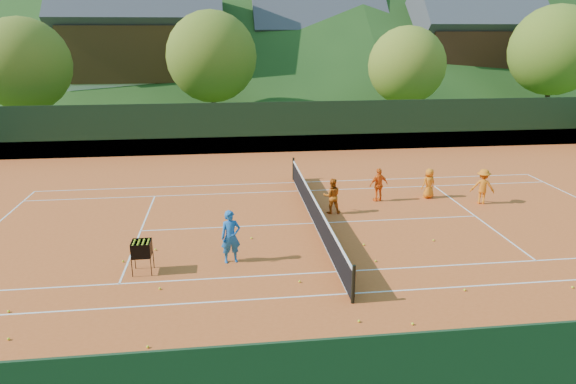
{
  "coord_description": "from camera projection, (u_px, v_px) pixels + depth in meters",
  "views": [
    {
      "loc": [
        -3.2,
        -17.85,
        6.96
      ],
      "look_at": [
        -1.0,
        0.0,
        1.3
      ],
      "focal_mm": 32.0,
      "sensor_mm": 36.0,
      "label": 1
    }
  ],
  "objects": [
    {
      "name": "perimeter_fence",
      "position": [
        315.0,
        192.0,
        18.99
      ],
      "size": [
        40.4,
        24.24,
        3.0
      ],
      "color": "black",
      "rests_on": "clay_court"
    },
    {
      "name": "tennis_ball_1",
      "position": [
        376.0,
        261.0,
        16.11
      ],
      "size": [
        0.07,
        0.07,
        0.07
      ],
      "primitive_type": "sphere",
      "color": "#E1F128",
      "rests_on": "clay_court"
    },
    {
      "name": "tree_c",
      "position": [
        407.0,
        66.0,
        37.15
      ],
      "size": [
        5.6,
        5.6,
        7.35
      ],
      "color": "#3E2919",
      "rests_on": "ground"
    },
    {
      "name": "tennis_ball_6",
      "position": [
        194.0,
        363.0,
        11.16
      ],
      "size": [
        0.07,
        0.07,
        0.07
      ],
      "primitive_type": "sphere",
      "color": "#E1F128",
      "rests_on": "clay_court"
    },
    {
      "name": "student_a",
      "position": [
        332.0,
        196.0,
        20.25
      ],
      "size": [
        0.72,
        0.58,
        1.43
      ],
      "primitive_type": "imported",
      "rotation": [
        0.0,
        0.0,
        3.09
      ],
      "color": "#D05D12",
      "rests_on": "clay_court"
    },
    {
      "name": "tennis_ball_12",
      "position": [
        251.0,
        238.0,
        17.88
      ],
      "size": [
        0.07,
        0.07,
        0.07
      ],
      "primitive_type": "sphere",
      "color": "#E1F128",
      "rests_on": "clay_court"
    },
    {
      "name": "tennis_ball_10",
      "position": [
        148.0,
        347.0,
        11.73
      ],
      "size": [
        0.07,
        0.07,
        0.07
      ],
      "primitive_type": "sphere",
      "color": "#E1F128",
      "rests_on": "clay_court"
    },
    {
      "name": "court_lines",
      "position": [
        314.0,
        223.0,
        19.36
      ],
      "size": [
        23.83,
        11.03,
        0.0
      ],
      "color": "white",
      "rests_on": "clay_court"
    },
    {
      "name": "tennis_ball_2",
      "position": [
        8.0,
        339.0,
        12.03
      ],
      "size": [
        0.07,
        0.07,
        0.07
      ],
      "primitive_type": "sphere",
      "color": "#E1F128",
      "rests_on": "clay_court"
    },
    {
      "name": "tennis_ball_11",
      "position": [
        155.0,
        249.0,
        16.96
      ],
      "size": [
        0.07,
        0.07,
        0.07
      ],
      "primitive_type": "sphere",
      "color": "#E1F128",
      "rests_on": "clay_court"
    },
    {
      "name": "chalet_left",
      "position": [
        144.0,
        46.0,
        44.91
      ],
      "size": [
        13.8,
        9.93,
        12.92
      ],
      "color": "beige",
      "rests_on": "ground"
    },
    {
      "name": "tennis_ball_15",
      "position": [
        160.0,
        289.0,
        14.38
      ],
      "size": [
        0.07,
        0.07,
        0.07
      ],
      "primitive_type": "sphere",
      "color": "#E1F128",
      "rests_on": "clay_court"
    },
    {
      "name": "tennis_ball_4",
      "position": [
        31.0,
        372.0,
        10.88
      ],
      "size": [
        0.07,
        0.07,
        0.07
      ],
      "primitive_type": "sphere",
      "color": "#E1F128",
      "rests_on": "clay_court"
    },
    {
      "name": "tennis_ball_17",
      "position": [
        9.0,
        311.0,
        13.22
      ],
      "size": [
        0.07,
        0.07,
        0.07
      ],
      "primitive_type": "sphere",
      "color": "#E1F128",
      "rests_on": "clay_court"
    },
    {
      "name": "tree_a",
      "position": [
        24.0,
        65.0,
        33.08
      ],
      "size": [
        6.0,
        6.0,
        7.88
      ],
      "color": "#42281A",
      "rests_on": "ground"
    },
    {
      "name": "tennis_ball_0",
      "position": [
        364.0,
        245.0,
        17.34
      ],
      "size": [
        0.07,
        0.07,
        0.07
      ],
      "primitive_type": "sphere",
      "color": "#E1F128",
      "rests_on": "clay_court"
    },
    {
      "name": "tree_d",
      "position": [
        554.0,
        50.0,
        39.2
      ],
      "size": [
        6.8,
        6.8,
        8.93
      ],
      "color": "#3E2618",
      "rests_on": "ground"
    },
    {
      "name": "tennis_ball_7",
      "position": [
        123.0,
        261.0,
        16.09
      ],
      "size": [
        0.07,
        0.07,
        0.07
      ],
      "primitive_type": "sphere",
      "color": "#E1F128",
      "rests_on": "clay_court"
    },
    {
      "name": "tennis_ball_16",
      "position": [
        572.0,
        287.0,
        14.46
      ],
      "size": [
        0.07,
        0.07,
        0.07
      ],
      "primitive_type": "sphere",
      "color": "#E1F128",
      "rests_on": "clay_court"
    },
    {
      "name": "tennis_ball_5",
      "position": [
        300.0,
        281.0,
        14.79
      ],
      "size": [
        0.07,
        0.07,
        0.07
      ],
      "primitive_type": "sphere",
      "color": "#E1F128",
      "rests_on": "clay_court"
    },
    {
      "name": "student_c",
      "position": [
        429.0,
        183.0,
        22.12
      ],
      "size": [
        0.73,
        0.59,
        1.31
      ],
      "primitive_type": "imported",
      "rotation": [
        0.0,
        0.0,
        3.45
      ],
      "color": "orange",
      "rests_on": "clay_court"
    },
    {
      "name": "chalet_right",
      "position": [
        469.0,
        50.0,
        48.51
      ],
      "size": [
        11.5,
        8.82,
        11.91
      ],
      "color": "beige",
      "rests_on": "ground"
    },
    {
      "name": "tennis_ball_14",
      "position": [
        413.0,
        324.0,
        12.65
      ],
      "size": [
        0.07,
        0.07,
        0.07
      ],
      "primitive_type": "sphere",
      "color": "#E1F128",
      "rests_on": "clay_court"
    },
    {
      "name": "clay_court",
      "position": [
        314.0,
        223.0,
        19.36
      ],
      "size": [
        40.0,
        24.0,
        0.02
      ],
      "primitive_type": "cube",
      "color": "#C85320",
      "rests_on": "ground"
    },
    {
      "name": "student_b",
      "position": [
        379.0,
        185.0,
        21.69
      ],
      "size": [
        0.9,
        0.53,
        1.43
      ],
      "primitive_type": "imported",
      "rotation": [
        0.0,
        0.0,
        3.37
      ],
      "color": "orange",
      "rests_on": "clay_court"
    },
    {
      "name": "tennis_ball_8",
      "position": [
        434.0,
        240.0,
        17.7
      ],
      "size": [
        0.07,
        0.07,
        0.07
      ],
      "primitive_type": "sphere",
      "color": "#E1F128",
      "rests_on": "clay_court"
    },
    {
      "name": "tennis_ball_13",
      "position": [
        465.0,
        290.0,
        14.31
      ],
      "size": [
        0.07,
        0.07,
        0.07
      ],
      "primitive_type": "sphere",
      "color": "#E1F128",
      "rests_on": "clay_court"
    },
    {
      "name": "tennis_ball_9",
      "position": [
        359.0,
        321.0,
        12.78
      ],
      "size": [
        0.07,
        0.07,
        0.07
      ],
      "primitive_type": "sphere",
      "color": "#E1F128",
      "rests_on": "clay_court"
    },
    {
      "name": "coach",
      "position": [
        231.0,
        237.0,
        15.89
      ],
      "size": [
        0.67,
        0.5,
        1.69
      ],
      "primitive_type": "imported",
      "rotation": [
        0.0,
        0.0,
        0.17
      ],
      "color": "blue",
      "rests_on": "clay_court"
    },
    {
      "name": "student_d",
      "position": [
        483.0,
        186.0,
        21.37
      ],
      "size": [
        1.09,
        0.86,
        1.49
      ],
      "primitive_type": "imported",
      "rotation": [
        0.0,
        0.0,
        2.78
      ],
      "color": "orange",
      "rests_on": "clay_court"
    },
    {
      "name": "tree_b",
      "position": [
        212.0,
        57.0,
        36.27
      ],
      "size": [
        6.4,
        6.4,
        8.4
      ],
      "color": "#3F2719",
      "rests_on": "ground"
    },
    {
      "name": "ball_hopper",
      "position": [
        142.0,
        249.0,
        15.21
      ],
      "size": [
        0.57,
        0.57,
        1.0
      ],
      "color": "black",
      "rests_on": "clay_court"
    },
    {
      "name": "chalet_mid",
      "position": [
        316.0,
        52.0,
        50.75
      ],
      "size": [
        12.65,
        8.82,
        11.45
      ],
      "color": "beige",
      "rests_on": "ground"
    },
    {
      "name": "ground",
      "position": [
        314.0,
        224.0,
        19.37
      ],
      "size": [
        400.0,
        400.0,
        0.0
      ],
      "primitive_type": "plane",
      "color": "#294F18",
      "rests_on": "ground"
    },
    {
      "name": "tennis_net",
      "position": [
        315.0,
        211.0,
        19.21
      ],
      "size": [
        0.1,
        12.07,
        1.1
      ],
      "color": "black",
      "rests_on": "clay_court"
    }
  ]
}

